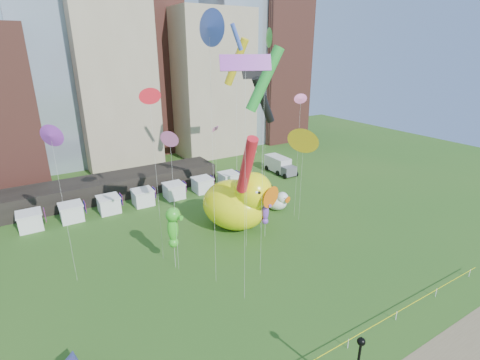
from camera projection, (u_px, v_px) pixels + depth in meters
skyline at (98, 53)px, 68.08m from camera, size 101.00×23.00×68.00m
pavilion at (100, 189)px, 56.62m from camera, size 38.00×6.00×3.20m
vendor_tents at (143, 198)px, 54.49m from camera, size 33.24×2.80×2.40m
big_duck at (239, 202)px, 46.59m from camera, size 10.47×11.60×8.10m
small_duck at (278, 201)px, 52.74m from camera, size 3.69×4.17×2.92m
seahorse_green at (173, 224)px, 37.36m from camera, size 2.02×2.23×7.09m
seahorse_purple at (266, 209)px, 44.23m from camera, size 1.24×1.52×5.27m
box_truck at (279, 165)px, 68.42m from camera, size 3.01×7.09×2.99m
kite_0 at (150, 97)px, 34.68m from camera, size 1.59×0.46×18.85m
kite_1 at (170, 139)px, 33.93m from camera, size 0.87×1.41×15.12m
kite_2 at (253, 75)px, 55.09m from camera, size 3.86×0.62×19.12m
kite_3 at (268, 38)px, 47.89m from camera, size 1.32×2.48×24.96m
kite_4 at (304, 141)px, 46.22m from camera, size 1.29×3.09×12.80m
kite_5 at (209, 28)px, 28.58m from camera, size 0.36×2.89×25.35m
kite_7 at (246, 64)px, 26.98m from camera, size 3.87×1.88×21.97m
kite_8 at (247, 166)px, 39.95m from camera, size 2.03×4.49×13.82m
kite_9 at (215, 130)px, 49.47m from camera, size 1.51×1.34×12.25m
kite_10 at (263, 100)px, 41.93m from camera, size 3.27×1.08×19.43m
kite_11 at (265, 80)px, 31.14m from camera, size 3.44×2.12×22.67m
kite_12 at (236, 62)px, 49.70m from camera, size 2.80×3.85×23.79m
kite_13 at (237, 38)px, 45.13m from camera, size 1.98×0.81×25.31m
kite_15 at (51, 136)px, 31.72m from camera, size 1.32×1.75×16.12m
kite_17 at (301, 100)px, 45.64m from camera, size 1.27×0.37×16.99m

